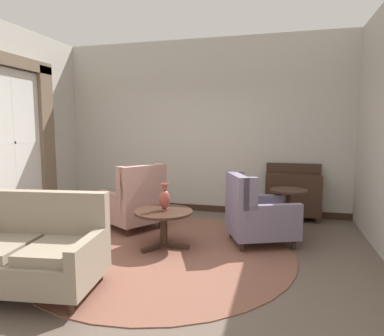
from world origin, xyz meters
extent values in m
plane|color=brown|center=(0.00, 0.00, 0.00)|extent=(7.94, 7.94, 0.00)
cube|color=#BCB7AD|center=(0.00, 2.69, 1.68)|extent=(5.83, 0.08, 3.35)
cube|color=#BCB7AD|center=(-2.84, 0.81, 1.68)|extent=(0.08, 3.76, 3.35)
cube|color=#382319|center=(0.00, 2.63, 0.06)|extent=(5.67, 0.03, 0.12)
cylinder|color=brown|center=(0.00, 0.30, 0.01)|extent=(3.50, 3.50, 0.01)
cube|color=silver|center=(-2.78, 0.83, 1.41)|extent=(0.03, 1.15, 2.31)
cube|color=white|center=(-2.76, 0.83, 1.41)|extent=(0.02, 1.23, 2.39)
cube|color=white|center=(-2.76, 0.83, 1.41)|extent=(0.02, 0.04, 2.31)
cube|color=white|center=(-2.76, 0.83, 1.41)|extent=(0.02, 1.15, 0.04)
cube|color=#75604C|center=(-2.72, 1.59, 1.46)|extent=(0.10, 0.32, 2.61)
cube|color=#75604C|center=(-2.72, 0.83, 2.73)|extent=(0.10, 1.83, 0.20)
cylinder|color=#382319|center=(-0.02, 0.45, 0.51)|extent=(0.80, 0.80, 0.03)
cylinder|color=#382319|center=(-0.02, 0.45, 0.27)|extent=(0.10, 0.10, 0.45)
cube|color=#382319|center=(0.20, 0.45, 0.04)|extent=(0.28, 0.06, 0.07)
cube|color=#382319|center=(-0.12, 0.65, 0.04)|extent=(0.17, 0.28, 0.07)
cube|color=#382319|center=(-0.15, 0.27, 0.04)|extent=(0.21, 0.27, 0.07)
cylinder|color=brown|center=(-0.01, 0.47, 0.54)|extent=(0.08, 0.08, 0.02)
ellipsoid|color=brown|center=(-0.01, 0.47, 0.68)|extent=(0.15, 0.15, 0.26)
cylinder|color=brown|center=(-0.01, 0.47, 0.86)|extent=(0.06, 0.06, 0.09)
torus|color=brown|center=(-0.01, 0.47, 0.90)|extent=(0.11, 0.11, 0.02)
cube|color=gray|center=(-0.88, -1.11, 0.28)|extent=(1.47, 1.01, 0.28)
cube|color=gray|center=(-0.93, -0.76, 0.70)|extent=(1.37, 0.32, 0.56)
cube|color=gray|center=(-0.58, -1.10, 0.47)|extent=(0.63, 0.70, 0.10)
cube|color=gray|center=(-0.25, -1.07, 0.52)|extent=(0.21, 0.74, 0.19)
cylinder|color=#382319|center=(-0.26, -1.36, 0.07)|extent=(0.06, 0.06, 0.14)
cylinder|color=#382319|center=(-1.51, -0.85, 0.07)|extent=(0.06, 0.06, 0.14)
cylinder|color=#382319|center=(-0.35, -0.69, 0.07)|extent=(0.06, 0.06, 0.14)
cube|color=slate|center=(1.27, 0.97, 0.29)|extent=(1.11, 1.02, 0.31)
cube|color=slate|center=(0.93, 0.83, 0.73)|extent=(0.41, 0.73, 0.57)
cube|color=slate|center=(1.13, 0.57, 0.80)|extent=(0.22, 0.17, 0.43)
cube|color=slate|center=(0.89, 1.15, 0.80)|extent=(0.22, 0.17, 0.43)
cube|color=slate|center=(1.44, 0.70, 0.55)|extent=(0.77, 0.40, 0.20)
cube|color=slate|center=(1.20, 1.28, 0.55)|extent=(0.77, 0.40, 0.20)
cylinder|color=#382319|center=(1.72, 0.85, 0.07)|extent=(0.06, 0.06, 0.14)
cylinder|color=#382319|center=(1.50, 1.38, 0.07)|extent=(0.06, 0.06, 0.14)
cylinder|color=#382319|center=(1.05, 0.56, 0.07)|extent=(0.06, 0.06, 0.14)
cylinder|color=#382319|center=(0.83, 1.09, 0.07)|extent=(0.06, 0.06, 0.14)
cube|color=tan|center=(-0.83, 1.20, 0.28)|extent=(1.11, 1.10, 0.27)
cube|color=tan|center=(-0.54, 1.02, 0.75)|extent=(0.54, 0.74, 0.66)
cube|color=tan|center=(-0.44, 1.36, 0.83)|extent=(0.22, 0.19, 0.50)
cube|color=tan|center=(-0.80, 0.78, 0.83)|extent=(0.22, 0.19, 0.50)
cube|color=tan|center=(-0.69, 1.52, 0.53)|extent=(0.66, 0.46, 0.22)
cube|color=tan|center=(-1.05, 0.93, 0.53)|extent=(0.66, 0.46, 0.22)
cylinder|color=#382319|center=(-0.94, 1.64, 0.07)|extent=(0.06, 0.06, 0.14)
cylinder|color=#382319|center=(-1.28, 1.11, 0.07)|extent=(0.06, 0.06, 0.14)
cylinder|color=#382319|center=(-0.38, 1.29, 0.07)|extent=(0.06, 0.06, 0.14)
cylinder|color=#382319|center=(-0.72, 0.76, 0.07)|extent=(0.06, 0.06, 0.14)
cylinder|color=#382319|center=(1.65, 1.45, 0.71)|extent=(0.55, 0.55, 0.03)
cylinder|color=#382319|center=(1.65, 1.45, 0.35)|extent=(0.07, 0.07, 0.69)
cylinder|color=#382319|center=(1.65, 1.45, 0.02)|extent=(0.36, 0.36, 0.04)
cube|color=#382319|center=(1.74, 2.39, 0.47)|extent=(0.96, 0.36, 0.73)
cube|color=#382319|center=(1.74, 2.55, 0.92)|extent=(0.96, 0.04, 0.18)
cube|color=#382319|center=(1.31, 2.26, 0.05)|extent=(0.06, 0.06, 0.10)
cube|color=#382319|center=(2.17, 2.26, 0.05)|extent=(0.06, 0.06, 0.10)
cube|color=#382319|center=(1.31, 2.52, 0.05)|extent=(0.06, 0.06, 0.10)
cube|color=#382319|center=(2.17, 2.52, 0.05)|extent=(0.06, 0.06, 0.10)
camera|label=1|loc=(1.50, -3.82, 1.66)|focal=31.53mm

